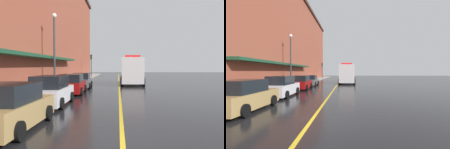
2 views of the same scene
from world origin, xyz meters
TOP-DOWN VIEW (x-y plane):
  - ground_plane at (0.00, 25.00)m, footprint 112.00×112.00m
  - sidewalk_left at (-6.20, 25.00)m, footprint 2.40×70.00m
  - lane_center_stripe at (0.00, 25.00)m, footprint 0.16×70.00m
  - brick_building_left at (-13.14, 24.00)m, footprint 12.65×64.00m
  - parked_car_0 at (-4.03, 1.74)m, footprint 2.18×4.65m
  - parked_car_1 at (-4.02, 7.07)m, footprint 2.05×4.52m
  - parked_car_2 at (-3.92, 12.95)m, footprint 2.11×4.26m
  - parked_car_3 at (-3.92, 18.32)m, footprint 2.13×4.39m
  - box_truck at (1.60, 23.42)m, footprint 2.96×8.38m
  - parking_meter_0 at (-5.35, 3.87)m, footprint 0.14×0.18m
  - parking_meter_2 at (-5.35, 16.21)m, footprint 0.14×0.18m
  - street_lamp_left at (-5.95, 15.28)m, footprint 0.44×0.44m
  - traffic_light_near at (-5.29, 39.74)m, footprint 0.38×0.36m

SIDE VIEW (x-z plane):
  - ground_plane at x=0.00m, z-range 0.00..0.00m
  - lane_center_stripe at x=0.00m, z-range 0.00..0.01m
  - sidewalk_left at x=-6.20m, z-range 0.00..0.15m
  - parked_car_3 at x=-3.92m, z-range -0.04..1.53m
  - parked_car_2 at x=-3.92m, z-range -0.05..1.58m
  - parked_car_0 at x=-4.03m, z-range -0.05..1.63m
  - parked_car_1 at x=-4.02m, z-range -0.06..1.68m
  - parking_meter_0 at x=-5.35m, z-range 0.39..1.72m
  - parking_meter_2 at x=-5.35m, z-range 0.39..1.72m
  - box_truck at x=1.60m, z-range -0.08..3.40m
  - traffic_light_near at x=-5.29m, z-range 1.01..5.31m
  - street_lamp_left at x=-5.95m, z-range 0.93..7.87m
  - brick_building_left at x=-13.14m, z-range 0.01..17.46m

